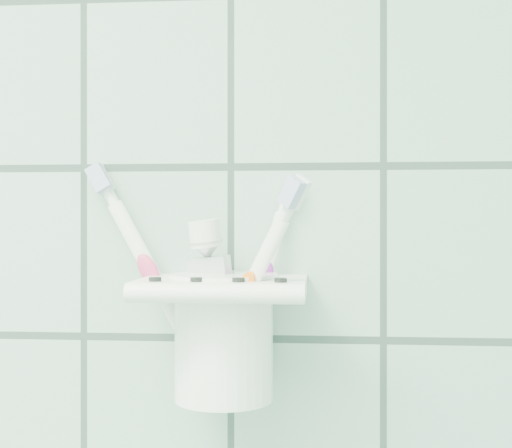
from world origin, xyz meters
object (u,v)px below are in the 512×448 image
at_px(cup, 224,332).
at_px(toothbrush_blue, 234,275).
at_px(toothbrush_pink, 211,255).
at_px(toothpaste_tube, 222,290).
at_px(toothbrush_orange, 200,266).
at_px(holder_bracket, 224,289).

height_order(cup, toothbrush_blue, toothbrush_blue).
bearing_deg(toothbrush_pink, toothpaste_tube, 8.71).
bearing_deg(toothbrush_orange, holder_bracket, 17.40).
distance_m(toothbrush_orange, toothpaste_tube, 0.03).
bearing_deg(toothpaste_tube, cup, -55.72).
xyz_separation_m(cup, toothbrush_blue, (0.01, 0.01, 0.04)).
relative_size(holder_bracket, toothbrush_orange, 0.70).
relative_size(holder_bracket, toothbrush_pink, 0.64).
relative_size(cup, toothpaste_tube, 0.72).
xyz_separation_m(toothbrush_pink, toothbrush_orange, (-0.01, -0.01, -0.01)).
xyz_separation_m(toothbrush_pink, toothpaste_tube, (0.01, 0.00, -0.03)).
distance_m(toothbrush_blue, toothbrush_orange, 0.03).
bearing_deg(toothbrush_blue, toothbrush_pink, 156.73).
relative_size(cup, toothbrush_pink, 0.49).
xyz_separation_m(toothbrush_blue, toothbrush_orange, (-0.03, -0.00, 0.01)).
xyz_separation_m(holder_bracket, toothpaste_tube, (-0.00, 0.02, -0.00)).
xyz_separation_m(holder_bracket, cup, (-0.00, 0.00, -0.03)).
bearing_deg(holder_bracket, toothpaste_tube, 101.70).
relative_size(holder_bracket, toothbrush_blue, 0.73).
distance_m(toothbrush_blue, toothpaste_tube, 0.02).
bearing_deg(cup, toothbrush_blue, 34.75).
height_order(toothbrush_pink, toothpaste_tube, toothbrush_pink).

